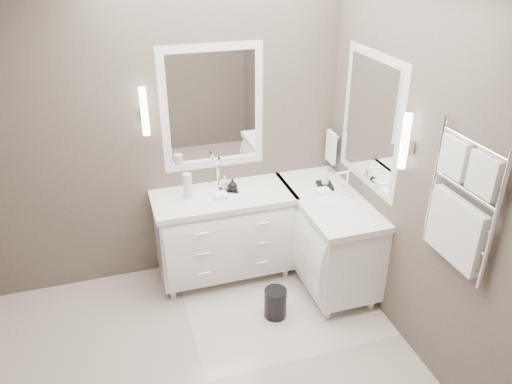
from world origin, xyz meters
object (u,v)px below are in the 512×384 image
object	(u,v)px
vanity_back	(224,230)
vanity_right	(327,233)
towel_ladder	(460,209)
waste_bin	(275,303)

from	to	relation	value
vanity_back	vanity_right	size ratio (longest dim) A/B	1.00
towel_ladder	waste_bin	distance (m)	1.78
vanity_back	waste_bin	size ratio (longest dim) A/B	4.72
vanity_right	vanity_back	bearing A→B (deg)	159.62
vanity_right	towel_ladder	bearing A→B (deg)	-80.16
vanity_back	waste_bin	distance (m)	0.83
towel_ladder	waste_bin	bearing A→B (deg)	132.39
vanity_back	towel_ladder	size ratio (longest dim) A/B	1.38
vanity_back	waste_bin	bearing A→B (deg)	-69.89
vanity_back	towel_ladder	xyz separation A→B (m)	(1.10, -1.63, 0.91)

